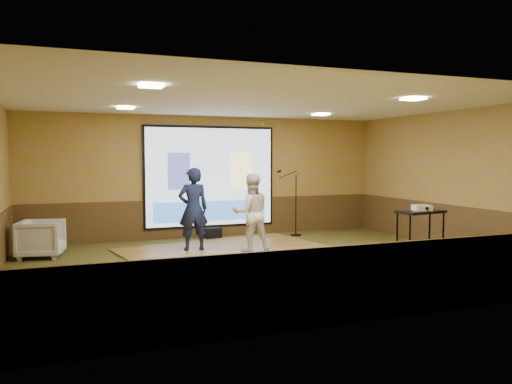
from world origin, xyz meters
name	(u,v)px	position (x,y,z in m)	size (l,w,h in m)	color
ground	(260,264)	(0.00, 0.00, 0.00)	(9.00, 9.00, 0.00)	#2E3A1A
room_shell	(260,151)	(0.00, 0.00, 2.09)	(9.04, 7.04, 3.02)	#A88346
wainscot_back	(210,218)	(0.00, 3.48, 0.47)	(9.00, 0.04, 0.95)	#513B1B
wainscot_front	(364,283)	(0.00, -3.48, 0.47)	(9.00, 0.04, 0.95)	#513B1B
wainscot_right	(453,227)	(4.48, 0.00, 0.47)	(0.04, 7.00, 0.95)	#513B1B
projector_screen	(211,178)	(0.00, 3.44, 1.47)	(3.32, 0.06, 2.52)	black
downlight_nw	(126,108)	(-2.20, 1.80, 2.97)	(0.32, 0.32, 0.02)	#FAE8BC
downlight_ne	(321,115)	(2.20, 1.80, 2.97)	(0.32, 0.32, 0.02)	#FAE8BC
downlight_sw	(151,86)	(-2.20, -1.50, 2.97)	(0.32, 0.32, 0.02)	#FAE8BC
downlight_se	(413,99)	(2.20, -1.50, 2.97)	(0.32, 0.32, 0.02)	#FAE8BC
dance_floor	(233,252)	(-0.13, 1.24, 0.02)	(4.28, 3.26, 0.03)	#A1713B
player_left	(193,209)	(-0.87, 1.68, 0.90)	(0.64, 0.42, 1.74)	#141D3F
player_right	(251,213)	(0.22, 1.09, 0.84)	(0.79, 0.61, 1.62)	silver
av_table	(420,225)	(3.01, -0.75, 0.68)	(0.92, 0.48, 0.97)	black
projector	(422,208)	(3.03, -0.77, 1.02)	(0.32, 0.27, 0.11)	white
mic_stand	(294,216)	(2.02, 2.86, 0.49)	(0.66, 0.27, 1.68)	black
banquet_chair	(41,239)	(-3.84, 2.10, 0.38)	(0.80, 0.83, 0.75)	gray
duffel_bag	(212,233)	(-0.01, 3.25, 0.13)	(0.41, 0.27, 0.25)	black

